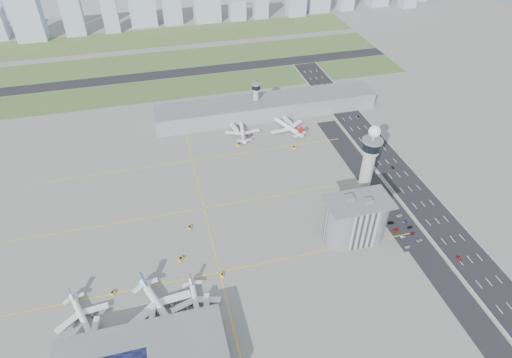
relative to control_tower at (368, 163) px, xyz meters
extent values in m
plane|color=gray|center=(-72.00, -8.00, -35.04)|extent=(1000.00, 1000.00, 0.00)
cube|color=#41602D|center=(-92.00, 217.00, -35.00)|extent=(480.00, 50.00, 0.08)
cube|color=#475F2D|center=(-92.00, 292.00, -35.00)|extent=(480.00, 60.00, 0.08)
cube|color=#516E34|center=(-92.00, 372.00, -35.00)|extent=(480.00, 70.00, 0.08)
cube|color=black|center=(-92.00, 254.00, -34.98)|extent=(480.00, 22.00, 0.10)
cube|color=black|center=(43.00, -8.00, -34.99)|extent=(28.00, 500.00, 0.10)
cube|color=#9E9E99|center=(29.00, -8.00, -34.44)|extent=(0.60, 500.00, 1.20)
cube|color=#9E9E99|center=(57.00, -8.00, -34.44)|extent=(0.60, 500.00, 1.20)
cube|color=black|center=(18.00, -18.00, -35.00)|extent=(18.00, 260.00, 0.08)
cube|color=black|center=(16.00, -30.00, -34.99)|extent=(20.00, 44.00, 0.10)
cube|color=yellow|center=(-112.00, -38.00, -35.04)|extent=(260.00, 0.60, 0.01)
cube|color=yellow|center=(-112.00, 22.00, -35.04)|extent=(260.00, 0.60, 0.01)
cube|color=yellow|center=(-112.00, 82.00, -35.04)|extent=(260.00, 0.60, 0.01)
cube|color=yellow|center=(-112.00, 22.00, -35.04)|extent=(0.60, 260.00, 0.01)
cylinder|color=#ADAAA5|center=(0.00, 0.00, -11.04)|extent=(8.40, 8.40, 48.00)
cylinder|color=#ADAAA5|center=(0.00, 0.00, 10.96)|extent=(11.00, 11.00, 4.00)
cylinder|color=black|center=(0.00, 0.00, 14.96)|extent=(13.00, 13.00, 6.00)
cylinder|color=slate|center=(0.00, 0.00, 18.46)|extent=(14.00, 14.00, 1.00)
cylinder|color=#ADAAA5|center=(0.00, 0.00, 20.96)|extent=(1.60, 1.60, 5.00)
sphere|color=white|center=(0.00, 0.00, 25.46)|extent=(8.00, 8.00, 8.00)
cylinder|color=#ADAAA5|center=(-42.00, 142.00, -21.04)|extent=(5.00, 5.00, 28.00)
cylinder|color=black|center=(-42.00, 142.00, -6.04)|extent=(8.00, 8.00, 4.00)
cylinder|color=slate|center=(-42.00, 142.00, -3.54)|extent=(8.60, 8.60, 0.80)
cube|color=#B2B2B7|center=(-20.00, -30.00, -20.04)|extent=(18.00, 24.00, 30.00)
cylinder|color=#B2B2B7|center=(-29.00, -30.00, -20.04)|extent=(24.00, 24.00, 30.00)
cylinder|color=#B2B2B7|center=(-11.00, -30.00, -20.04)|extent=(24.00, 24.00, 30.00)
cube|color=slate|center=(-20.00, -30.00, -4.64)|extent=(42.00, 24.00, 0.80)
cube|color=slate|center=(-26.00, -27.00, -3.04)|extent=(6.00, 5.00, 3.00)
cube|color=slate|center=(-15.00, -32.00, -3.34)|extent=(5.00, 4.00, 2.40)
cube|color=gray|center=(-32.00, 140.00, -27.54)|extent=(210.00, 32.00, 15.00)
cube|color=slate|center=(-32.00, 140.00, -19.64)|extent=(210.00, 32.00, 0.80)
imported|color=silver|center=(9.99, -48.88, -34.42)|extent=(3.82, 2.05, 1.24)
imported|color=#A7A9AE|center=(11.69, -39.92, -34.49)|extent=(3.44, 1.51, 1.10)
imported|color=#AC2310|center=(10.58, -32.95, -34.44)|extent=(4.44, 2.31, 1.20)
imported|color=black|center=(10.36, -26.00, -34.38)|extent=(4.63, 2.13, 1.31)
imported|color=navy|center=(10.81, -17.83, -34.42)|extent=(3.76, 1.76, 1.25)
imported|color=white|center=(12.02, -12.43, -34.50)|extent=(3.38, 1.38, 1.09)
imported|color=#9FA2A9|center=(20.87, -45.60, -34.39)|extent=(4.94, 2.86, 1.30)
imported|color=maroon|center=(19.82, -38.93, -34.50)|extent=(3.91, 2.08, 1.08)
imported|color=black|center=(20.90, -33.21, -34.40)|extent=(3.85, 1.81, 1.27)
imported|color=navy|center=(20.05, -27.91, -34.42)|extent=(3.89, 1.69, 1.24)
imported|color=silver|center=(19.92, -20.92, -34.41)|extent=(4.78, 2.66, 1.26)
imported|color=#99A2A8|center=(22.19, -11.45, -34.44)|extent=(4.33, 2.21, 1.20)
imported|color=#A41417|center=(36.49, -65.92, -34.39)|extent=(1.70, 3.90, 1.31)
imported|color=black|center=(43.17, 31.01, -34.44)|extent=(1.53, 3.71, 1.19)
imported|color=navy|center=(50.96, 112.57, -34.45)|extent=(2.63, 4.51, 1.18)
imported|color=gray|center=(35.15, 173.68, -34.48)|extent=(1.69, 3.43, 1.13)
cube|color=#9EADC1|center=(-276.47, 407.19, -4.86)|extent=(35.81, 28.65, 60.36)
cube|color=#9EADC1|center=(-222.11, 411.66, -1.60)|extent=(25.49, 20.39, 66.89)
cube|color=#9EADC1|center=(-174.68, 409.90, -12.44)|extent=(20.04, 16.03, 45.20)
cube|color=#9EADC1|center=(-131.44, 428.89, -4.43)|extent=(35.76, 28.61, 61.22)
cube|color=#9EADC1|center=(1.27, 415.68, -21.17)|extent=(23.01, 18.41, 27.75)
cube|color=#9EADC1|center=(36.28, 415.34, -15.56)|extent=(20.22, 16.18, 38.97)
camera|label=1|loc=(-133.08, -207.15, 173.04)|focal=30.00mm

